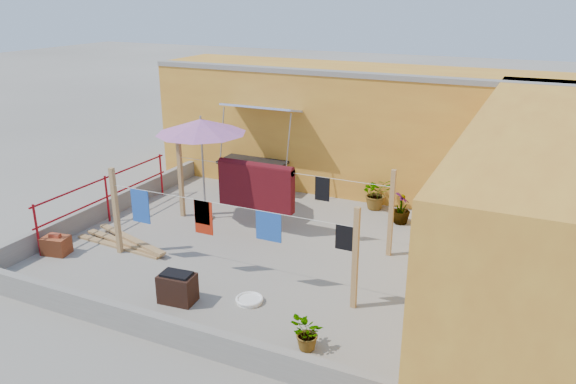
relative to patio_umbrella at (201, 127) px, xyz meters
The scene contains 21 objects.
ground 3.05m from the patio_umbrella, 24.92° to the right, with size 80.00×80.00×0.00m, color #9E998E.
wall_back 4.54m from the patio_umbrella, 57.44° to the left, with size 11.00×3.27×3.21m.
wall_right 7.21m from the patio_umbrella, ahead, with size 2.40×9.00×3.20m, color gold.
parapet_front 5.26m from the patio_umbrella, 66.71° to the right, with size 8.30×0.16×0.44m, color gray.
parapet_left 3.05m from the patio_umbrella, 157.42° to the right, with size 0.16×7.30×0.44m, color gray.
red_railing 2.66m from the patio_umbrella, 150.34° to the right, with size 0.05×4.20×1.10m.
clothesline_rig 1.94m from the patio_umbrella, 12.56° to the right, with size 5.09×2.35×1.80m.
patio_umbrella is the anchor object (origin of this frame).
outdoor_table 2.66m from the patio_umbrella, 87.83° to the left, with size 1.79×0.93×0.83m.
brick_stack 3.90m from the patio_umbrella, 120.21° to the right, with size 0.56×0.46×0.44m.
lumber_pile 3.00m from the patio_umbrella, 109.27° to the right, with size 2.34×0.78×0.14m.
brazier 4.24m from the patio_umbrella, 64.13° to the right, with size 0.64×0.46×0.54m.
white_basin 4.55m from the patio_umbrella, 46.39° to the right, with size 0.48×0.48×0.08m.
water_jug_a 5.96m from the patio_umbrella, ahead, with size 0.24×0.24×0.37m.
water_jug_b 6.06m from the patio_umbrella, 10.06° to the left, with size 0.24×0.24×0.37m.
green_hose 5.86m from the patio_umbrella, 10.46° to the left, with size 0.53×0.53×0.08m.
plant_back_a 4.51m from the patio_umbrella, 33.87° to the left, with size 0.71×0.62×0.79m, color #25611B.
plant_back_b 4.88m from the patio_umbrella, 21.24° to the left, with size 0.41×0.41×0.74m, color #25611B.
plant_right_a 5.98m from the patio_umbrella, 10.58° to the left, with size 0.49×0.34×0.94m, color #25611B.
plant_right_b 6.19m from the patio_umbrella, 17.68° to the right, with size 0.36×0.29×0.66m, color #25611B.
plant_right_c 5.94m from the patio_umbrella, 41.69° to the right, with size 0.49×0.43×0.55m, color #25611B.
Camera 1 is at (5.01, -9.36, 4.99)m, focal length 35.00 mm.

